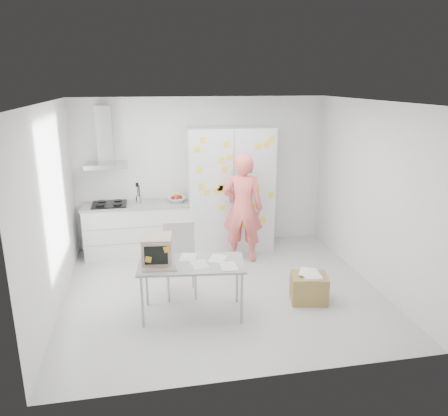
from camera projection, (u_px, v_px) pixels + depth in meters
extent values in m
cube|color=silver|center=(222.00, 291.00, 6.42)|extent=(4.50, 4.00, 0.02)
cube|color=white|center=(202.00, 173.00, 7.92)|extent=(4.50, 0.02, 2.70)
cube|color=white|center=(51.00, 211.00, 5.64)|extent=(0.02, 4.00, 2.70)
cube|color=white|center=(372.00, 194.00, 6.44)|extent=(0.02, 4.00, 2.70)
cube|color=white|center=(222.00, 102.00, 5.66)|extent=(4.50, 4.00, 0.02)
cube|color=white|center=(138.00, 230.00, 7.68)|extent=(1.80, 0.60, 0.88)
cube|color=gray|center=(137.00, 228.00, 7.36)|extent=(1.76, 0.01, 0.01)
cube|color=gray|center=(138.00, 243.00, 7.44)|extent=(1.76, 0.01, 0.01)
cube|color=#9E9E99|center=(136.00, 205.00, 7.55)|extent=(1.84, 0.63, 0.04)
cube|color=black|center=(109.00, 204.00, 7.47)|extent=(0.58, 0.50, 0.03)
cylinder|color=black|center=(100.00, 205.00, 7.32)|extent=(0.14, 0.14, 0.02)
cylinder|color=black|center=(117.00, 204.00, 7.37)|extent=(0.14, 0.14, 0.02)
cylinder|color=black|center=(101.00, 201.00, 7.55)|extent=(0.14, 0.14, 0.02)
cylinder|color=black|center=(118.00, 201.00, 7.60)|extent=(0.14, 0.14, 0.02)
cylinder|color=silver|center=(139.00, 199.00, 7.54)|extent=(0.10, 0.10, 0.14)
cylinder|color=black|center=(138.00, 194.00, 7.52)|extent=(0.01, 0.01, 0.30)
cylinder|color=black|center=(140.00, 194.00, 7.50)|extent=(0.01, 0.01, 0.30)
cylinder|color=black|center=(139.00, 194.00, 7.53)|extent=(0.01, 0.01, 0.30)
cube|color=black|center=(137.00, 185.00, 7.47)|extent=(0.05, 0.01, 0.07)
imported|color=white|center=(177.00, 199.00, 7.66)|extent=(0.31, 0.31, 0.08)
sphere|color=#B2140F|center=(173.00, 198.00, 7.66)|extent=(0.08, 0.08, 0.08)
sphere|color=#B2140F|center=(178.00, 199.00, 7.61)|extent=(0.08, 0.08, 0.08)
sphere|color=#B2140F|center=(180.00, 197.00, 7.70)|extent=(0.08, 0.08, 0.08)
cylinder|color=yellow|center=(175.00, 195.00, 7.66)|extent=(0.09, 0.17, 0.10)
cylinder|color=yellow|center=(177.00, 195.00, 7.66)|extent=(0.04, 0.17, 0.10)
cylinder|color=yellow|center=(178.00, 195.00, 7.67)|extent=(0.08, 0.17, 0.10)
cube|color=silver|center=(107.00, 165.00, 7.32)|extent=(0.70, 0.48, 0.07)
cube|color=silver|center=(105.00, 134.00, 7.30)|extent=(0.26, 0.24, 0.95)
cube|color=silver|center=(230.00, 189.00, 7.77)|extent=(1.50, 0.65, 2.20)
cube|color=slate|center=(234.00, 194.00, 7.46)|extent=(0.01, 0.01, 2.16)
cube|color=silver|center=(230.00, 194.00, 7.44)|extent=(0.02, 0.02, 0.30)
cube|color=silver|center=(237.00, 194.00, 7.46)|extent=(0.02, 0.02, 0.30)
cube|color=yellow|center=(258.00, 146.00, 7.30)|extent=(0.10, 0.00, 0.10)
cube|color=yellow|center=(267.00, 145.00, 7.32)|extent=(0.12, 0.00, 0.12)
cube|color=yellow|center=(271.00, 195.00, 7.59)|extent=(0.12, 0.00, 0.12)
cube|color=yellow|center=(220.00, 188.00, 7.38)|extent=(0.10, 0.00, 0.10)
cube|color=yellow|center=(234.00, 179.00, 7.39)|extent=(0.12, 0.00, 0.12)
cube|color=yellow|center=(255.00, 207.00, 7.59)|extent=(0.12, 0.00, 0.12)
cube|color=yellow|center=(222.00, 208.00, 7.49)|extent=(0.10, 0.00, 0.10)
cube|color=yellow|center=(226.00, 144.00, 7.19)|extent=(0.12, 0.00, 0.12)
cube|color=yellow|center=(239.00, 210.00, 7.55)|extent=(0.12, 0.00, 0.12)
cube|color=yellow|center=(257.00, 188.00, 7.50)|extent=(0.12, 0.00, 0.12)
cube|color=yellow|center=(250.00, 202.00, 7.55)|extent=(0.10, 0.00, 0.10)
cube|color=yellow|center=(221.00, 160.00, 7.25)|extent=(0.12, 0.00, 0.12)
cube|color=yellow|center=(207.00, 193.00, 7.36)|extent=(0.10, 0.00, 0.10)
cube|color=yellow|center=(202.00, 186.00, 7.31)|extent=(0.10, 0.00, 0.10)
cube|color=yellow|center=(197.00, 149.00, 7.12)|extent=(0.11, 0.00, 0.11)
cube|color=yellow|center=(230.00, 223.00, 7.59)|extent=(0.10, 0.00, 0.10)
cube|color=yellow|center=(222.00, 188.00, 7.39)|extent=(0.11, 0.00, 0.11)
cube|color=yellow|center=(263.00, 220.00, 7.69)|extent=(0.11, 0.00, 0.11)
cube|color=yellow|center=(271.00, 139.00, 7.31)|extent=(0.10, 0.00, 0.10)
cube|color=yellow|center=(224.00, 170.00, 7.31)|extent=(0.10, 0.00, 0.10)
cube|color=yellow|center=(217.00, 191.00, 7.39)|extent=(0.11, 0.00, 0.11)
cube|color=yellow|center=(243.00, 226.00, 7.65)|extent=(0.10, 0.00, 0.10)
cube|color=yellow|center=(203.00, 140.00, 7.10)|extent=(0.10, 0.00, 0.10)
cube|color=yellow|center=(200.00, 170.00, 7.23)|extent=(0.12, 0.00, 0.12)
cube|color=yellow|center=(251.00, 212.00, 7.60)|extent=(0.11, 0.00, 0.11)
cube|color=yellow|center=(229.00, 157.00, 7.26)|extent=(0.11, 0.00, 0.11)
cube|color=yellow|center=(249.00, 183.00, 7.45)|extent=(0.11, 0.00, 0.11)
cube|color=yellow|center=(235.00, 211.00, 7.54)|extent=(0.11, 0.00, 0.11)
imported|color=#FF6963|center=(243.00, 208.00, 7.26)|extent=(0.77, 0.62, 1.85)
cube|color=gray|center=(192.00, 264.00, 5.57)|extent=(1.42, 0.82, 0.03)
cylinder|color=#9D9EA1|center=(142.00, 302.00, 5.37)|extent=(0.04, 0.04, 0.69)
cylinder|color=#9D9EA1|center=(242.00, 299.00, 5.45)|extent=(0.04, 0.04, 0.69)
cylinder|color=#9D9EA1|center=(147.00, 282.00, 5.90)|extent=(0.04, 0.04, 0.69)
cylinder|color=#9D9EA1|center=(237.00, 279.00, 5.99)|extent=(0.04, 0.04, 0.69)
cube|color=tan|center=(157.00, 249.00, 5.56)|extent=(0.41, 0.42, 0.35)
cube|color=tan|center=(156.00, 255.00, 5.37)|extent=(0.35, 0.06, 0.31)
cube|color=black|center=(156.00, 255.00, 5.36)|extent=(0.29, 0.04, 0.24)
cube|color=gold|center=(148.00, 259.00, 5.36)|extent=(0.09, 0.01, 0.09)
cube|color=gold|center=(167.00, 249.00, 5.34)|extent=(0.09, 0.01, 0.09)
cube|color=tan|center=(160.00, 269.00, 5.37)|extent=(0.44, 0.19, 0.02)
cube|color=gray|center=(160.00, 268.00, 5.37)|extent=(0.39, 0.15, 0.01)
cube|color=silver|center=(199.00, 264.00, 5.53)|extent=(0.24, 0.31, 0.00)
cube|color=silver|center=(217.00, 258.00, 5.70)|extent=(0.31, 0.35, 0.00)
cube|color=silver|center=(229.00, 266.00, 5.46)|extent=(0.21, 0.29, 0.00)
cube|color=silver|center=(188.00, 257.00, 5.75)|extent=(0.27, 0.33, 0.00)
cube|color=#B5B5B3|center=(181.00, 263.00, 6.15)|extent=(0.47, 0.47, 0.04)
cube|color=#B5B5B3|center=(179.00, 239.00, 6.27)|extent=(0.44, 0.04, 0.51)
cylinder|color=#B1B0B5|center=(168.00, 286.00, 6.02)|extent=(0.03, 0.03, 0.48)
cylinder|color=#B1B0B5|center=(196.00, 284.00, 6.08)|extent=(0.03, 0.03, 0.48)
cylinder|color=#B1B0B5|center=(167.00, 275.00, 6.37)|extent=(0.03, 0.03, 0.48)
cylinder|color=#B1B0B5|center=(193.00, 273.00, 6.43)|extent=(0.03, 0.03, 0.48)
cube|color=#A38646|center=(309.00, 288.00, 6.05)|extent=(0.56, 0.48, 0.39)
cube|color=white|center=(311.00, 275.00, 5.97)|extent=(0.26, 0.33, 0.03)
cube|color=white|center=(307.00, 272.00, 6.03)|extent=(0.32, 0.35, 0.00)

